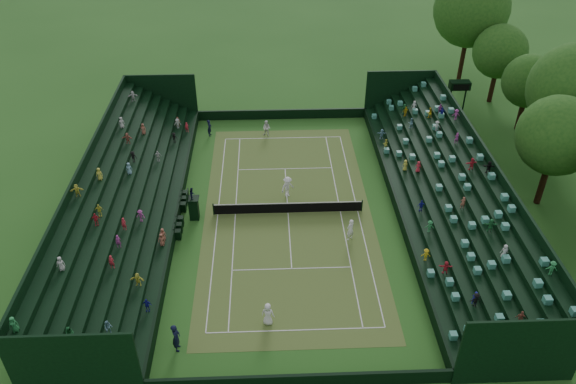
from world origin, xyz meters
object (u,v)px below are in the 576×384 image
at_px(player_near_east, 350,230).
at_px(player_far_west, 267,128).
at_px(umpire_chair, 193,205).
at_px(player_near_west, 268,314).
at_px(tennis_net, 288,208).
at_px(player_far_east, 288,187).

distance_m(player_near_east, player_far_west, 16.90).
xyz_separation_m(umpire_chair, player_near_west, (5.55, -10.88, -0.40)).
bearing_deg(player_near_east, player_far_west, -107.59).
xyz_separation_m(player_near_west, player_far_west, (0.14, 23.69, -0.03)).
bearing_deg(tennis_net, player_near_east, -37.48).
bearing_deg(umpire_chair, player_far_west, 66.06).
relative_size(player_near_east, player_far_west, 1.13).
xyz_separation_m(umpire_chair, player_far_east, (7.29, 2.66, -0.30)).
bearing_deg(player_far_east, player_far_west, 63.59).
xyz_separation_m(player_far_west, player_far_east, (1.60, -10.15, 0.12)).
height_order(tennis_net, player_far_east, player_far_east).
xyz_separation_m(player_near_east, player_far_west, (-5.95, 15.82, -0.10)).
bearing_deg(player_near_east, umpire_chair, -52.68).
height_order(umpire_chair, player_near_east, umpire_chair).
bearing_deg(player_far_west, player_near_west, -65.68).
height_order(player_near_west, player_far_east, player_far_east).
height_order(tennis_net, player_near_west, player_near_west).
distance_m(umpire_chair, player_far_east, 7.76).
xyz_separation_m(umpire_chair, player_far_west, (5.69, 12.81, -0.42)).
height_order(umpire_chair, player_far_east, umpire_chair).
relative_size(tennis_net, player_near_west, 7.14).
height_order(tennis_net, player_near_east, player_near_east).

